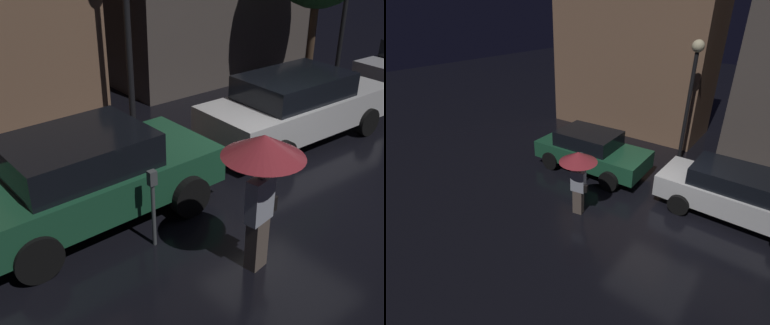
# 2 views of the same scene
# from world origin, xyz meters

# --- Properties ---
(ground_plane) EXTENTS (60.00, 60.00, 0.00)m
(ground_plane) POSITION_xyz_m (0.00, 0.00, 0.00)
(ground_plane) COLOR black
(parked_car_green) EXTENTS (4.19, 2.02, 1.50)m
(parked_car_green) POSITION_xyz_m (-3.38, 1.30, 0.79)
(parked_car_green) COLOR #1E5638
(parked_car_green) RESTS_ON ground
(parked_car_white) EXTENTS (4.48, 1.94, 1.48)m
(parked_car_white) POSITION_xyz_m (1.62, 1.39, 0.77)
(parked_car_white) COLOR silver
(parked_car_white) RESTS_ON ground
(pedestrian_with_umbrella) EXTENTS (1.08, 1.08, 2.02)m
(pedestrian_with_umbrella) POSITION_xyz_m (-2.14, -1.20, 1.62)
(pedestrian_with_umbrella) COLOR #66564C
(pedestrian_with_umbrella) RESTS_ON ground
(parking_meter) EXTENTS (0.12, 0.10, 1.25)m
(parking_meter) POSITION_xyz_m (-2.97, 0.08, 0.77)
(parking_meter) COLOR #4C5154
(parking_meter) RESTS_ON ground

